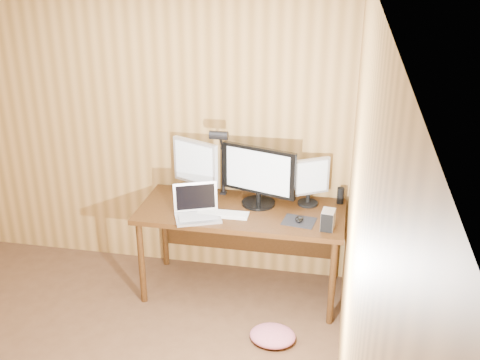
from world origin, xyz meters
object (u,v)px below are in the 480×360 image
(keyboard, at_px, (222,214))
(mouse, at_px, (299,219))
(monitor_right, at_px, (309,181))
(laptop, at_px, (197,209))
(monitor_left, at_px, (195,166))
(desk, at_px, (243,219))
(hard_drive, at_px, (328,220))
(speaker, at_px, (340,196))
(desk_lamp, at_px, (221,153))
(phone, at_px, (204,221))
(monitor_center, at_px, (259,175))

(keyboard, distance_m, mouse, 0.59)
(monitor_right, xyz_separation_m, laptop, (-0.81, -0.36, -0.14))
(monitor_right, bearing_deg, monitor_left, 149.89)
(desk, xyz_separation_m, mouse, (0.46, -0.19, 0.14))
(laptop, height_order, hard_drive, laptop)
(speaker, xyz_separation_m, desk_lamp, (-0.95, -0.07, 0.32))
(phone, distance_m, speaker, 1.11)
(monitor_left, xyz_separation_m, mouse, (0.87, -0.31, -0.24))
(monitor_left, distance_m, phone, 0.54)
(laptop, relative_size, phone, 3.98)
(mouse, bearing_deg, monitor_center, 156.04)
(keyboard, height_order, phone, keyboard)
(speaker, bearing_deg, keyboard, -156.31)
(desk, xyz_separation_m, desk_lamp, (-0.20, 0.12, 0.51))
(mouse, bearing_deg, desk, 168.10)
(laptop, xyz_separation_m, desk_lamp, (0.11, 0.36, 0.33))
(phone, bearing_deg, laptop, 122.40)
(monitor_center, relative_size, monitor_left, 1.26)
(desk, distance_m, monitor_center, 0.39)
(speaker, bearing_deg, desk_lamp, -175.64)
(desk, bearing_deg, monitor_right, 13.44)
(phone, bearing_deg, monitor_center, 36.82)
(keyboard, relative_size, speaker, 3.04)
(monitor_right, bearing_deg, desk_lamp, 149.78)
(monitor_left, height_order, mouse, monitor_left)
(monitor_right, height_order, keyboard, monitor_right)
(monitor_center, xyz_separation_m, laptop, (-0.42, -0.29, -0.19))
(desk, xyz_separation_m, monitor_left, (-0.41, 0.11, 0.38))
(desk_lamp, bearing_deg, phone, -81.97)
(monitor_left, bearing_deg, monitor_right, 24.43)
(monitor_left, bearing_deg, desk, 8.53)
(monitor_left, bearing_deg, laptop, -50.05)
(mouse, bearing_deg, phone, -158.23)
(monitor_center, bearing_deg, laptop, -128.20)
(monitor_right, xyz_separation_m, desk_lamp, (-0.70, -0.00, 0.18))
(monitor_left, distance_m, mouse, 0.96)
(laptop, bearing_deg, monitor_right, 1.82)
(monitor_center, bearing_deg, keyboard, -117.51)
(phone, relative_size, speaker, 0.77)
(laptop, bearing_deg, desk_lamp, 50.90)
(monitor_center, bearing_deg, mouse, -17.36)
(monitor_center, bearing_deg, desk_lamp, -175.15)
(monitor_left, relative_size, monitor_right, 1.24)
(desk, bearing_deg, speaker, 14.17)
(phone, bearing_deg, keyboard, 41.02)
(desk_lamp, bearing_deg, monitor_right, 12.22)
(desk, xyz_separation_m, keyboard, (-0.13, -0.20, 0.13))
(mouse, bearing_deg, speaker, 63.57)
(keyboard, bearing_deg, monitor_right, 25.82)
(mouse, distance_m, speaker, 0.48)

